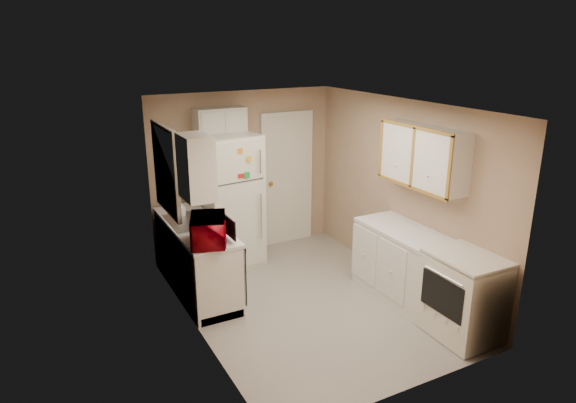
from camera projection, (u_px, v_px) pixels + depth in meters
name	position (u px, v px, depth m)	size (l,w,h in m)	color
floor	(307.00, 301.00, 6.36)	(3.80, 3.80, 0.00)	#B2ABA2
ceiling	(309.00, 106.00, 5.63)	(3.80, 3.80, 0.00)	white
wall_left	(192.00, 229.00, 5.37)	(3.80, 3.80, 0.00)	tan
wall_right	(402.00, 193.00, 6.62)	(3.80, 3.80, 0.00)	tan
wall_back	(244.00, 173.00, 7.60)	(2.80, 2.80, 0.00)	tan
wall_front	(418.00, 272.00, 4.39)	(2.80, 2.80, 0.00)	tan
left_counter	(197.00, 258.00, 6.49)	(0.60, 1.80, 0.90)	silver
dishwasher	(236.00, 268.00, 6.11)	(0.03, 0.58, 0.72)	black
sink	(191.00, 224.00, 6.50)	(0.54, 0.74, 0.16)	gray
microwave	(209.00, 231.00, 5.74)	(0.32, 0.57, 0.38)	#8F010C
soap_bottle	(181.00, 208.00, 6.64)	(0.09, 0.10, 0.21)	silver
window_blinds	(167.00, 170.00, 6.15)	(0.10, 0.98, 1.08)	silver
upper_cabinet_left	(196.00, 167.00, 5.44)	(0.30, 0.45, 0.70)	silver
refrigerator	(229.00, 200.00, 7.19)	(0.77, 0.75, 1.87)	silver
cabinet_over_fridge	(220.00, 122.00, 7.05)	(0.70, 0.30, 0.40)	silver
interior_door	(287.00, 179.00, 7.93)	(0.86, 0.06, 2.08)	silver
right_counter	(422.00, 275.00, 6.04)	(0.60, 2.00, 0.90)	silver
stove	(464.00, 295.00, 5.50)	(0.63, 0.78, 0.95)	silver
upper_cabinet_right	(423.00, 156.00, 5.94)	(0.30, 1.20, 0.70)	silver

